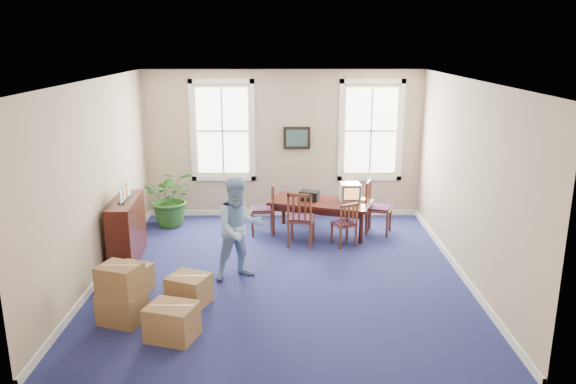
{
  "coord_description": "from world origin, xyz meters",
  "views": [
    {
      "loc": [
        0.06,
        -8.77,
        3.8
      ],
      "look_at": [
        0.1,
        0.6,
        1.25
      ],
      "focal_mm": 35.0,
      "sensor_mm": 36.0,
      "label": 1
    }
  ],
  "objects_px": {
    "chair_near_left": "(301,218)",
    "credenza": "(127,230)",
    "potted_plant": "(172,197)",
    "crt_tv": "(350,192)",
    "cardboard_boxes": "(139,289)",
    "conference_table": "(320,217)",
    "man": "(239,228)"
  },
  "relations": [
    {
      "from": "conference_table",
      "to": "crt_tv",
      "type": "distance_m",
      "value": 0.78
    },
    {
      "from": "conference_table",
      "to": "potted_plant",
      "type": "bearing_deg",
      "value": -171.55
    },
    {
      "from": "cardboard_boxes",
      "to": "crt_tv",
      "type": "bearing_deg",
      "value": 47.5
    },
    {
      "from": "cardboard_boxes",
      "to": "conference_table",
      "type": "bearing_deg",
      "value": 52.62
    },
    {
      "from": "man",
      "to": "credenza",
      "type": "distance_m",
      "value": 2.22
    },
    {
      "from": "chair_near_left",
      "to": "credenza",
      "type": "xyz_separation_m",
      "value": [
        -3.1,
        -0.72,
        0.02
      ]
    },
    {
      "from": "credenza",
      "to": "cardboard_boxes",
      "type": "xyz_separation_m",
      "value": [
        0.77,
        -2.19,
        -0.11
      ]
    },
    {
      "from": "credenza",
      "to": "cardboard_boxes",
      "type": "height_order",
      "value": "credenza"
    },
    {
      "from": "crt_tv",
      "to": "potted_plant",
      "type": "distance_m",
      "value": 3.71
    },
    {
      "from": "chair_near_left",
      "to": "crt_tv",
      "type": "bearing_deg",
      "value": -133.45
    },
    {
      "from": "credenza",
      "to": "potted_plant",
      "type": "xyz_separation_m",
      "value": [
        0.42,
        1.91,
        0.05
      ]
    },
    {
      "from": "conference_table",
      "to": "credenza",
      "type": "xyz_separation_m",
      "value": [
        -3.51,
        -1.4,
        0.22
      ]
    },
    {
      "from": "conference_table",
      "to": "chair_near_left",
      "type": "height_order",
      "value": "chair_near_left"
    },
    {
      "from": "crt_tv",
      "to": "potted_plant",
      "type": "bearing_deg",
      "value": 169.39
    },
    {
      "from": "crt_tv",
      "to": "credenza",
      "type": "xyz_separation_m",
      "value": [
        -4.1,
        -1.44,
        -0.3
      ]
    },
    {
      "from": "man",
      "to": "cardboard_boxes",
      "type": "bearing_deg",
      "value": -156.34
    },
    {
      "from": "credenza",
      "to": "potted_plant",
      "type": "height_order",
      "value": "potted_plant"
    },
    {
      "from": "chair_near_left",
      "to": "credenza",
      "type": "height_order",
      "value": "credenza"
    },
    {
      "from": "man",
      "to": "cardboard_boxes",
      "type": "height_order",
      "value": "man"
    },
    {
      "from": "chair_near_left",
      "to": "potted_plant",
      "type": "xyz_separation_m",
      "value": [
        -2.68,
        1.19,
        0.07
      ]
    },
    {
      "from": "crt_tv",
      "to": "man",
      "type": "distance_m",
      "value": 3.03
    },
    {
      "from": "man",
      "to": "credenza",
      "type": "height_order",
      "value": "man"
    },
    {
      "from": "conference_table",
      "to": "credenza",
      "type": "distance_m",
      "value": 3.78
    },
    {
      "from": "chair_near_left",
      "to": "man",
      "type": "height_order",
      "value": "man"
    },
    {
      "from": "potted_plant",
      "to": "man",
      "type": "bearing_deg",
      "value": -58.79
    },
    {
      "from": "potted_plant",
      "to": "cardboard_boxes",
      "type": "height_order",
      "value": "potted_plant"
    },
    {
      "from": "conference_table",
      "to": "chair_near_left",
      "type": "distance_m",
      "value": 0.82
    },
    {
      "from": "chair_near_left",
      "to": "cardboard_boxes",
      "type": "relative_size",
      "value": 0.69
    },
    {
      "from": "crt_tv",
      "to": "chair_near_left",
      "type": "relative_size",
      "value": 0.39
    },
    {
      "from": "man",
      "to": "potted_plant",
      "type": "distance_m",
      "value": 3.17
    },
    {
      "from": "chair_near_left",
      "to": "potted_plant",
      "type": "bearing_deg",
      "value": -13.39
    },
    {
      "from": "credenza",
      "to": "potted_plant",
      "type": "bearing_deg",
      "value": 74.13
    }
  ]
}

